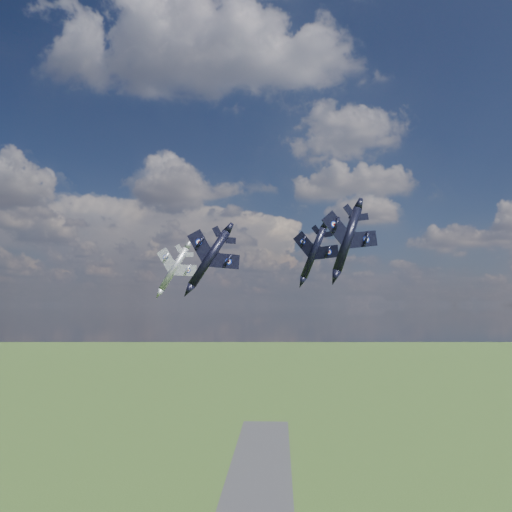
# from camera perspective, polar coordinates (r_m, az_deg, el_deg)

# --- Properties ---
(jet_lead_navy) EXTENTS (13.70, 17.10, 8.53)m
(jet_lead_navy) POSITION_cam_1_polar(r_m,az_deg,el_deg) (86.40, -5.35, -0.25)
(jet_lead_navy) COLOR black
(jet_right_navy) EXTENTS (13.59, 15.65, 5.89)m
(jet_right_navy) POSITION_cam_1_polar(r_m,az_deg,el_deg) (70.41, 10.41, 1.88)
(jet_right_navy) COLOR black
(jet_high_navy) EXTENTS (16.16, 18.61, 7.41)m
(jet_high_navy) POSITION_cam_1_polar(r_m,az_deg,el_deg) (106.65, 6.60, 0.38)
(jet_high_navy) COLOR black
(jet_left_silver) EXTENTS (10.67, 14.20, 7.34)m
(jet_left_silver) POSITION_cam_1_polar(r_m,az_deg,el_deg) (104.09, -9.36, -1.45)
(jet_left_silver) COLOR gray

